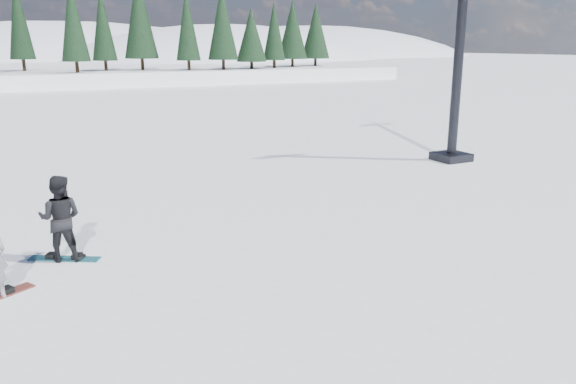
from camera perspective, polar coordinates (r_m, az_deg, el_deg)
The scene contains 4 objects.
ground at distance 12.70m, azimuth -19.79°, elevation -6.42°, with size 420.00×420.00×0.00m, color white.
lift_tower at distance 22.45m, azimuth 16.82°, elevation 11.29°, with size 2.21×1.21×8.04m.
snowboarder_man at distance 12.56m, azimuth -22.14°, elevation -2.48°, with size 0.89×0.69×1.82m, color black.
snowboard_man at distance 12.84m, azimuth -21.75°, elevation -6.31°, with size 1.50×0.28×0.03m, color teal.
Camera 1 is at (-1.23, -11.85, 4.41)m, focal length 35.00 mm.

